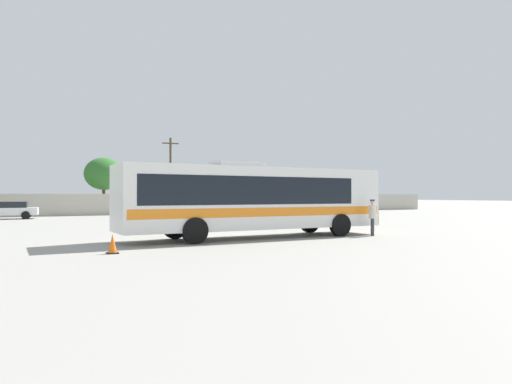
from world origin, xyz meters
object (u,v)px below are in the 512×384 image
Objects in this scene: roadside_tree_midleft at (104,174)px; traffic_cone_on_apron at (113,244)px; attendant_by_bus_door at (372,215)px; utility_pole_near at (170,174)px; coach_bus_white_orange at (253,198)px; parked_car_second_white at (8,210)px.

roadside_tree_midleft is 33.27m from traffic_cone_on_apron.
attendant_by_bus_door is 32.44m from roadside_tree_midleft.
utility_pole_near reaches higher than traffic_cone_on_apron.
traffic_cone_on_apron is at bearing -156.58° from coach_bus_white_orange.
utility_pole_near is 1.43× the size of roadside_tree_midleft.
coach_bus_white_orange is at bearing 23.42° from traffic_cone_on_apron.
coach_bus_white_orange reaches higher than traffic_cone_on_apron.
parked_car_second_white is 7.29× the size of traffic_cone_on_apron.
roadside_tree_midleft reaches higher than parked_car_second_white.
traffic_cone_on_apron is (-6.59, -2.85, -1.49)m from coach_bus_white_orange.
coach_bus_white_orange is at bearing -86.71° from roadside_tree_midleft.
roadside_tree_midleft is (-7.06, -0.48, -0.19)m from utility_pole_near.
coach_bus_white_orange is 19.28× the size of traffic_cone_on_apron.
attendant_by_bus_door is at bearing 5.76° from traffic_cone_on_apron.
attendant_by_bus_door is at bearing -16.66° from coach_bus_white_orange.
roadside_tree_midleft reaches higher than attendant_by_bus_door.
attendant_by_bus_door is 2.67× the size of traffic_cone_on_apron.
attendant_by_bus_door is 32.13m from utility_pole_near.
coach_bus_white_orange is 30.89m from utility_pole_near.
utility_pole_near is (5.34, 30.32, 2.47)m from coach_bus_white_orange.
coach_bus_white_orange is 7.23× the size of attendant_by_bus_door.
traffic_cone_on_apron is at bearing -82.51° from parked_car_second_white.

